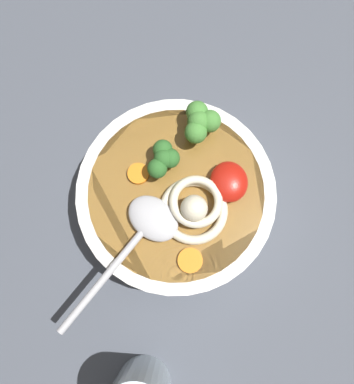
% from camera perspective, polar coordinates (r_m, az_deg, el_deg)
% --- Properties ---
extents(table_slab, '(1.23, 1.23, 0.03)m').
position_cam_1_polar(table_slab, '(0.51, -0.86, -3.83)').
color(table_slab, '#474C56').
rests_on(table_slab, ground).
extents(soup_bowl, '(0.23, 0.23, 0.07)m').
position_cam_1_polar(soup_bowl, '(0.46, 0.00, -0.86)').
color(soup_bowl, white).
rests_on(soup_bowl, table_slab).
extents(noodle_pile, '(0.08, 0.08, 0.03)m').
position_cam_1_polar(noodle_pile, '(0.41, 2.76, -2.44)').
color(noodle_pile, beige).
rests_on(noodle_pile, soup_bowl).
extents(soup_spoon, '(0.15, 0.15, 0.02)m').
position_cam_1_polar(soup_spoon, '(0.41, -4.65, -5.41)').
color(soup_spoon, '#B7B7BC').
rests_on(soup_spoon, soup_bowl).
extents(chili_sauce_dollop, '(0.05, 0.04, 0.02)m').
position_cam_1_polar(chili_sauce_dollop, '(0.42, 7.90, 1.55)').
color(chili_sauce_dollop, '#B2190F').
rests_on(chili_sauce_dollop, soup_bowl).
extents(broccoli_floret_beside_chili, '(0.05, 0.04, 0.04)m').
position_cam_1_polar(broccoli_floret_beside_chili, '(0.43, 3.63, 10.40)').
color(broccoli_floret_beside_chili, '#7A9E60').
rests_on(broccoli_floret_beside_chili, soup_bowl).
extents(broccoli_floret_front, '(0.04, 0.04, 0.03)m').
position_cam_1_polar(broccoli_floret_front, '(0.42, -2.18, 4.97)').
color(broccoli_floret_front, '#7A9E60').
rests_on(broccoli_floret_front, soup_bowl).
extents(carrot_slice_extra_b, '(0.03, 0.03, 0.00)m').
position_cam_1_polar(carrot_slice_extra_b, '(0.42, 2.11, -10.15)').
color(carrot_slice_extra_b, orange).
rests_on(carrot_slice_extra_b, soup_bowl).
extents(carrot_slice_rear, '(0.02, 0.02, 0.01)m').
position_cam_1_polar(carrot_slice_rear, '(0.43, -5.66, 2.76)').
color(carrot_slice_rear, orange).
rests_on(carrot_slice_rear, soup_bowl).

